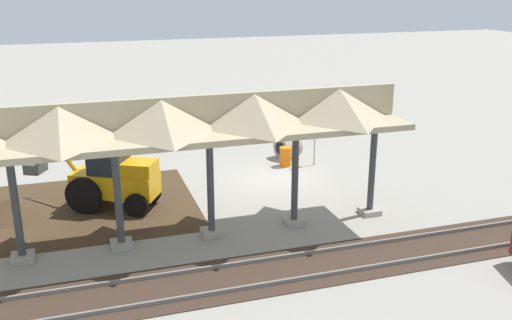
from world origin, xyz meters
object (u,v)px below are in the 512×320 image
backhoe (111,176)px  traffic_barrel (285,157)px  concrete_pipe (288,147)px  stop_sign (315,131)px

backhoe → traffic_barrel: 8.58m
concrete_pipe → backhoe: bearing=24.2°
traffic_barrel → concrete_pipe: bearing=-115.6°
stop_sign → concrete_pipe: size_ratio=1.71×
backhoe → traffic_barrel: bearing=-161.4°
backhoe → concrete_pipe: size_ratio=3.76×
stop_sign → concrete_pipe: (0.76, -1.50, -1.11)m
backhoe → concrete_pipe: 9.53m
backhoe → concrete_pipe: bearing=-155.8°
traffic_barrel → backhoe: bearing=18.6°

